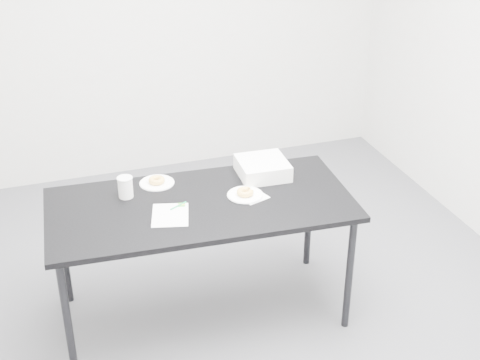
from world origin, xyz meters
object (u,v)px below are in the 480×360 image
object	(u,v)px
scorecard	(170,215)
plate_near	(245,195)
plate_far	(157,183)
pen	(178,206)
donut_far	(157,180)
donut_near	(245,192)
table	(201,211)
coffee_cup	(125,187)
bakery_box	(263,168)

from	to	relation	value
scorecard	plate_near	distance (m)	0.47
plate_far	scorecard	bearing A→B (deg)	-91.32
pen	plate_near	world-z (taller)	pen
scorecard	donut_far	size ratio (longest dim) A/B	2.57
plate_near	donut_near	size ratio (longest dim) A/B	2.13
table	coffee_cup	world-z (taller)	coffee_cup
scorecard	pen	size ratio (longest dim) A/B	2.15
table	coffee_cup	distance (m)	0.45
scorecard	donut_near	distance (m)	0.47
plate_near	coffee_cup	xyz separation A→B (m)	(-0.65, 0.21, 0.06)
donut_far	bakery_box	bearing A→B (deg)	-8.63
coffee_cup	donut_far	bearing A→B (deg)	27.36
plate_far	coffee_cup	distance (m)	0.24
table	plate_near	bearing A→B (deg)	1.72
donut_near	scorecard	bearing A→B (deg)	-170.72
table	pen	bearing A→B (deg)	-173.55
plate_near	plate_far	bearing A→B (deg)	145.51
donut_far	coffee_cup	size ratio (longest dim) A/B	0.77
table	scorecard	bearing A→B (deg)	-153.54
donut_far	plate_far	bearing A→B (deg)	0.00
coffee_cup	plate_far	bearing A→B (deg)	27.36
pen	bakery_box	size ratio (longest dim) A/B	0.40
bakery_box	table	bearing A→B (deg)	-152.82
donut_near	coffee_cup	distance (m)	0.69
scorecard	pen	bearing A→B (deg)	64.22
plate_far	donut_far	world-z (taller)	donut_far
donut_near	coffee_cup	world-z (taller)	coffee_cup
scorecard	donut_far	world-z (taller)	donut_far
plate_near	donut_far	world-z (taller)	donut_far
plate_far	coffee_cup	bearing A→B (deg)	-152.64
scorecard	plate_near	world-z (taller)	plate_near
table	plate_far	bearing A→B (deg)	125.12
scorecard	donut_near	size ratio (longest dim) A/B	2.55
scorecard	coffee_cup	distance (m)	0.35
coffee_cup	donut_near	bearing A→B (deg)	-17.45
plate_far	coffee_cup	size ratio (longest dim) A/B	1.64
plate_far	table	bearing A→B (deg)	-58.30
scorecard	donut_far	xyz separation A→B (m)	(0.01, 0.39, 0.02)
bakery_box	plate_near	bearing A→B (deg)	-128.23
pen	donut_near	bearing A→B (deg)	-28.63
scorecard	bakery_box	distance (m)	0.71
bakery_box	plate_far	bearing A→B (deg)	173.95
plate_far	coffee_cup	xyz separation A→B (m)	(-0.20, -0.10, 0.06)
pen	coffee_cup	distance (m)	0.33
plate_near	donut_far	xyz separation A→B (m)	(-0.45, 0.31, 0.02)
scorecard	coffee_cup	bearing A→B (deg)	139.08
scorecard	coffee_cup	world-z (taller)	coffee_cup
table	coffee_cup	bearing A→B (deg)	156.49
table	scorecard	size ratio (longest dim) A/B	7.06
donut_far	scorecard	bearing A→B (deg)	-91.32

